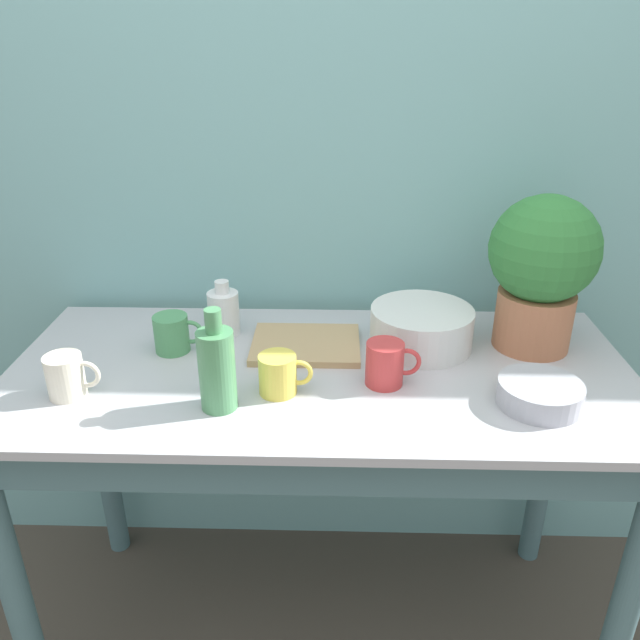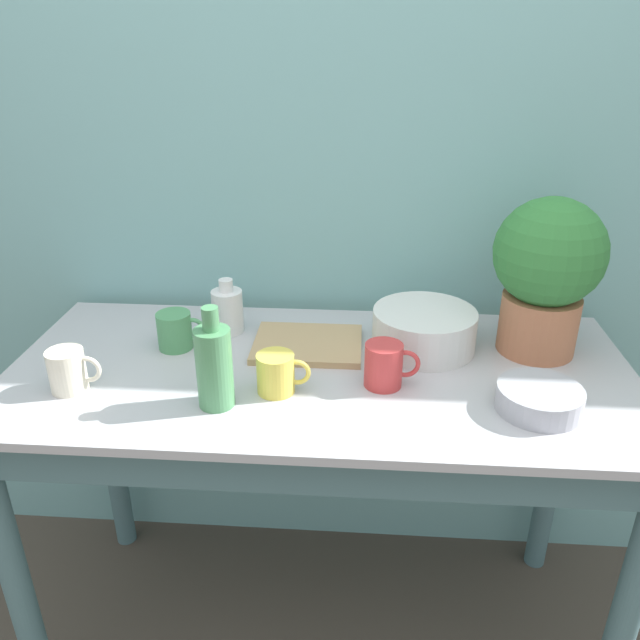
% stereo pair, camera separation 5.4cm
% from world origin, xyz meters
% --- Properties ---
extents(wall_back, '(6.00, 0.05, 2.40)m').
position_xyz_m(wall_back, '(0.00, 0.70, 1.20)').
color(wall_back, '#7AB2B2').
rests_on(wall_back, ground_plane).
extents(counter_table, '(1.41, 0.64, 0.82)m').
position_xyz_m(counter_table, '(0.00, 0.30, 0.66)').
color(counter_table, slate).
rests_on(counter_table, ground_plane).
extents(potted_plant, '(0.25, 0.25, 0.37)m').
position_xyz_m(potted_plant, '(0.50, 0.45, 1.02)').
color(potted_plant, '#B7704C').
rests_on(potted_plant, counter_table).
extents(bowl_wash_large, '(0.24, 0.24, 0.10)m').
position_xyz_m(bowl_wash_large, '(0.24, 0.44, 0.87)').
color(bowl_wash_large, silver).
rests_on(bowl_wash_large, counter_table).
extents(bottle_tall, '(0.07, 0.07, 0.22)m').
position_xyz_m(bottle_tall, '(-0.20, 0.16, 0.91)').
color(bottle_tall, '#4C8C59').
rests_on(bottle_tall, counter_table).
extents(bottle_short, '(0.08, 0.08, 0.14)m').
position_xyz_m(bottle_short, '(-0.24, 0.50, 0.88)').
color(bottle_short, white).
rests_on(bottle_short, counter_table).
extents(mug_cream, '(0.11, 0.08, 0.09)m').
position_xyz_m(mug_cream, '(-0.52, 0.19, 0.87)').
color(mug_cream, beige).
rests_on(mug_cream, counter_table).
extents(mug_green, '(0.12, 0.08, 0.09)m').
position_xyz_m(mug_green, '(-0.35, 0.40, 0.86)').
color(mug_green, '#4C935B').
rests_on(mug_green, counter_table).
extents(mug_yellow, '(0.11, 0.08, 0.09)m').
position_xyz_m(mug_yellow, '(-0.08, 0.22, 0.86)').
color(mug_yellow, '#E5CC4C').
rests_on(mug_yellow, counter_table).
extents(mug_red, '(0.12, 0.08, 0.10)m').
position_xyz_m(mug_red, '(0.14, 0.26, 0.87)').
color(mug_red, '#C63838').
rests_on(mug_red, counter_table).
extents(bowl_small_steel, '(0.17, 0.17, 0.05)m').
position_xyz_m(bowl_small_steel, '(0.45, 0.19, 0.84)').
color(bowl_small_steel, '#A8A8B2').
rests_on(bowl_small_steel, counter_table).
extents(tray_board, '(0.26, 0.20, 0.02)m').
position_xyz_m(tray_board, '(-0.04, 0.42, 0.83)').
color(tray_board, tan).
rests_on(tray_board, counter_table).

